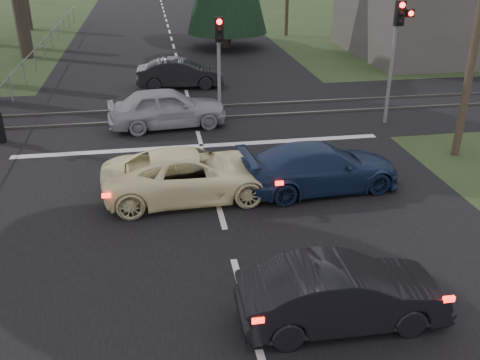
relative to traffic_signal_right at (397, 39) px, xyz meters
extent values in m
plane|color=#2A3819|center=(-7.55, -9.47, -3.31)|extent=(120.00, 120.00, 0.00)
cube|color=black|center=(-7.55, 0.53, -3.31)|extent=(14.00, 100.00, 0.01)
cube|color=black|center=(-7.55, 2.53, -3.31)|extent=(120.00, 8.00, 0.01)
cube|color=silver|center=(-7.55, -1.27, -3.30)|extent=(13.00, 0.35, 0.00)
cube|color=#59544C|center=(-7.55, 1.73, -3.26)|extent=(120.00, 0.12, 0.10)
cube|color=#59544C|center=(-7.55, 3.33, -3.26)|extent=(120.00, 0.12, 0.10)
cylinder|color=slate|center=(-0.05, 0.13, -1.41)|extent=(0.14, 0.14, 3.80)
cube|color=black|center=(-0.05, -0.05, 0.94)|extent=(0.32, 0.24, 0.90)
sphere|color=#FF0C07|center=(-0.05, -0.18, 1.24)|extent=(0.20, 0.20, 0.20)
sphere|color=black|center=(-0.05, -0.18, 0.94)|extent=(0.18, 0.18, 0.18)
sphere|color=black|center=(-0.05, -0.18, 0.64)|extent=(0.18, 0.18, 0.18)
cube|color=black|center=(0.33, -0.05, 0.94)|extent=(0.28, 0.22, 0.28)
sphere|color=#FF0C07|center=(0.33, -0.17, 0.94)|extent=(0.18, 0.18, 0.18)
cylinder|color=slate|center=(-6.55, 1.33, -1.71)|extent=(0.14, 0.14, 3.20)
cube|color=black|center=(-6.55, 1.15, 0.34)|extent=(0.32, 0.24, 0.90)
sphere|color=#FF0C07|center=(-6.55, 1.02, 0.64)|extent=(0.20, 0.20, 0.20)
sphere|color=black|center=(-6.55, 1.02, 0.34)|extent=(0.18, 0.18, 0.18)
sphere|color=black|center=(-6.55, 1.02, 0.04)|extent=(0.18, 0.18, 0.18)
cylinder|color=#4C3D2D|center=(0.95, -3.47, 1.19)|extent=(0.26, 0.26, 9.00)
cylinder|color=#473D33|center=(-16.55, 15.53, -0.61)|extent=(0.80, 0.80, 5.40)
cylinder|color=#473D33|center=(-4.05, 16.53, -2.31)|extent=(0.50, 0.50, 2.00)
cube|color=#59514C|center=(10.45, 12.53, -1.31)|extent=(14.00, 10.00, 4.00)
imported|color=#FFF7B6|center=(-8.22, -5.23, -2.62)|extent=(5.07, 2.51, 1.38)
imported|color=black|center=(-5.83, -11.16, -2.66)|extent=(3.99, 1.41, 1.31)
imported|color=#9DA0A5|center=(-8.62, 1.05, -2.54)|extent=(4.68, 2.24, 1.54)
imported|color=#172645|center=(-4.46, -5.32, -2.63)|extent=(4.89, 2.35, 1.37)
imported|color=black|center=(-7.75, 6.92, -2.63)|extent=(4.25, 1.69, 1.38)
camera|label=1|loc=(-9.12, -19.03, 3.56)|focal=40.00mm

